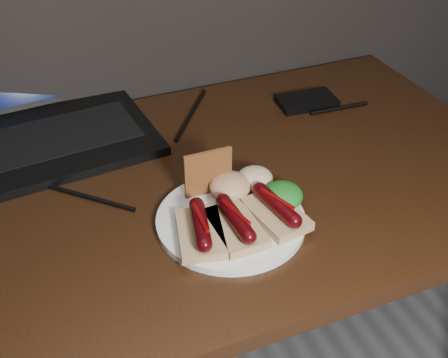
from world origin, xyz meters
TOP-DOWN VIEW (x-y plane):
  - desk at (0.00, 1.38)m, footprint 1.40×0.70m
  - laptop at (-0.15, 1.67)m, footprint 0.42×0.40m
  - hard_drive at (0.41, 1.56)m, footprint 0.13×0.09m
  - desk_cables at (0.00, 1.51)m, footprint 0.93×0.37m
  - plate at (0.10, 1.25)m, footprint 0.30×0.30m
  - bread_sausage_left at (0.03, 1.23)m, footprint 0.09×0.13m
  - bread_sausage_center at (0.09, 1.22)m, footprint 0.07×0.12m
  - bread_sausage_right at (0.17, 1.22)m, footprint 0.09×0.13m
  - crispbread at (0.09, 1.33)m, footprint 0.08×0.01m
  - salad_greens at (0.19, 1.25)m, footprint 0.07×0.07m
  - salsa_mound at (0.12, 1.31)m, footprint 0.07×0.07m
  - coleslaw_mound at (0.17, 1.32)m, footprint 0.06×0.06m

SIDE VIEW (x-z plane):
  - desk at x=0.00m, z-range 0.29..1.04m
  - desk_cables at x=0.00m, z-range 0.75..0.76m
  - plate at x=0.10m, z-range 0.75..0.76m
  - hard_drive at x=0.41m, z-range 0.75..0.77m
  - bread_sausage_left at x=0.03m, z-range 0.76..0.80m
  - bread_sausage_center at x=0.09m, z-range 0.76..0.80m
  - bread_sausage_right at x=0.17m, z-range 0.76..0.80m
  - coleslaw_mound at x=0.17m, z-range 0.76..0.80m
  - salad_greens at x=0.19m, z-range 0.76..0.80m
  - salsa_mound at x=0.12m, z-range 0.76..0.80m
  - laptop at x=-0.15m, z-range 0.68..0.92m
  - crispbread at x=0.09m, z-range 0.76..0.85m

